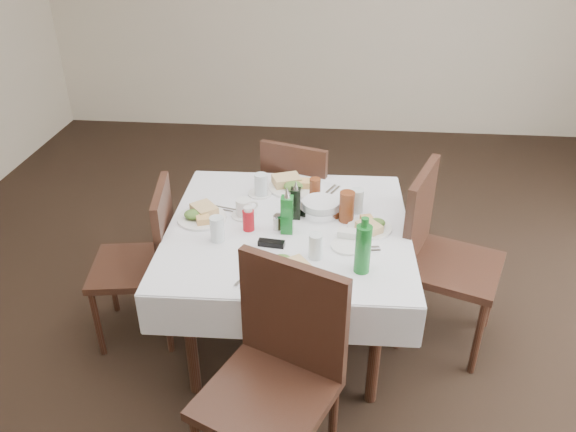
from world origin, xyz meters
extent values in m
plane|color=black|center=(0.00, 0.00, 0.00)|extent=(7.00, 7.00, 0.00)
cylinder|color=#33160C|center=(-0.63, -0.36, 0.36)|extent=(0.06, 0.06, 0.72)
cylinder|color=#33160C|center=(-0.65, 0.56, 0.36)|extent=(0.06, 0.06, 0.72)
cylinder|color=#33160C|center=(0.29, -0.34, 0.36)|extent=(0.06, 0.06, 0.72)
cylinder|color=#33160C|center=(0.27, 0.58, 0.36)|extent=(0.06, 0.06, 0.72)
cube|color=#33160C|center=(-0.18, 0.11, 0.73)|extent=(1.18, 1.18, 0.03)
cube|color=silver|center=(-0.18, 0.11, 0.76)|extent=(1.29, 1.29, 0.01)
cube|color=silver|center=(-0.19, 0.74, 0.65)|extent=(1.27, 0.04, 0.22)
cube|color=silver|center=(-0.16, -0.53, 0.65)|extent=(1.27, 0.04, 0.22)
cube|color=silver|center=(0.46, 0.12, 0.65)|extent=(0.04, 1.27, 0.22)
cube|color=silver|center=(-0.81, 0.09, 0.65)|extent=(0.04, 1.27, 0.22)
cube|color=#33160C|center=(-0.14, 0.96, 0.45)|extent=(0.56, 0.56, 0.04)
cube|color=#33160C|center=(-0.21, 0.77, 0.70)|extent=(0.43, 0.18, 0.48)
cylinder|color=#33160C|center=(0.10, 1.08, 0.23)|extent=(0.04, 0.04, 0.45)
cylinder|color=#33160C|center=(-0.02, 0.71, 0.23)|extent=(0.04, 0.04, 0.45)
cylinder|color=#33160C|center=(-0.26, 1.20, 0.23)|extent=(0.04, 0.04, 0.45)
cylinder|color=#33160C|center=(-0.38, 0.84, 0.23)|extent=(0.04, 0.04, 0.45)
cube|color=#33160C|center=(-0.18, -0.84, 0.50)|extent=(0.65, 0.65, 0.04)
cube|color=#33160C|center=(-0.09, -0.63, 0.77)|extent=(0.47, 0.24, 0.54)
cylinder|color=#33160C|center=(-0.29, -0.56, 0.25)|extent=(0.04, 0.04, 0.50)
cylinder|color=#33160C|center=(0.10, -0.73, 0.25)|extent=(0.04, 0.04, 0.50)
cube|color=#33160C|center=(0.73, 0.18, 0.50)|extent=(0.64, 0.64, 0.04)
cube|color=#33160C|center=(0.53, 0.26, 0.77)|extent=(0.22, 0.48, 0.54)
cylinder|color=#33160C|center=(0.86, -0.09, 0.25)|extent=(0.04, 0.04, 0.50)
cylinder|color=#33160C|center=(0.46, 0.06, 0.25)|extent=(0.04, 0.04, 0.50)
cylinder|color=#33160C|center=(1.01, 0.30, 0.25)|extent=(0.04, 0.04, 0.50)
cylinder|color=#33160C|center=(0.61, 0.46, 0.25)|extent=(0.04, 0.04, 0.50)
cube|color=#33160C|center=(-1.06, 0.07, 0.46)|extent=(0.51, 0.51, 0.04)
cube|color=#33160C|center=(-0.86, 0.11, 0.70)|extent=(0.11, 0.45, 0.49)
cylinder|color=#33160C|center=(-1.28, 0.24, 0.23)|extent=(0.04, 0.04, 0.46)
cylinder|color=#33160C|center=(-0.90, 0.30, 0.23)|extent=(0.04, 0.04, 0.46)
cylinder|color=#33160C|center=(-1.22, -0.15, 0.23)|extent=(0.04, 0.04, 0.46)
cylinder|color=#33160C|center=(-0.84, -0.09, 0.23)|extent=(0.04, 0.04, 0.46)
cylinder|color=white|center=(-0.18, 0.54, 0.77)|extent=(0.30, 0.30, 0.02)
cube|color=tan|center=(-0.23, 0.56, 0.80)|extent=(0.19, 0.17, 0.05)
cube|color=tan|center=(-0.13, 0.54, 0.80)|extent=(0.10, 0.08, 0.04)
ellipsoid|color=#1E5D14|center=(-0.18, 0.49, 0.80)|extent=(0.11, 0.10, 0.05)
cylinder|color=white|center=(-0.16, -0.31, 0.77)|extent=(0.27, 0.27, 0.01)
cube|color=tan|center=(-0.12, -0.32, 0.80)|extent=(0.17, 0.17, 0.04)
cube|color=tan|center=(-0.21, -0.33, 0.79)|extent=(0.10, 0.09, 0.03)
ellipsoid|color=#1E5D14|center=(-0.17, -0.27, 0.80)|extent=(0.10, 0.09, 0.04)
cylinder|color=white|center=(0.25, 0.12, 0.77)|extent=(0.23, 0.23, 0.01)
cube|color=tan|center=(0.25, 0.08, 0.79)|extent=(0.15, 0.15, 0.04)
cube|color=tan|center=(0.24, 0.16, 0.79)|extent=(0.08, 0.09, 0.03)
ellipsoid|color=#1E5D14|center=(0.29, 0.13, 0.79)|extent=(0.09, 0.08, 0.04)
cylinder|color=white|center=(-0.65, 0.13, 0.77)|extent=(0.27, 0.27, 0.01)
cube|color=tan|center=(-0.64, 0.18, 0.80)|extent=(0.17, 0.18, 0.04)
cube|color=tan|center=(-0.63, 0.09, 0.79)|extent=(0.10, 0.11, 0.03)
ellipsoid|color=#1E5D14|center=(-0.69, 0.12, 0.80)|extent=(0.10, 0.09, 0.04)
cylinder|color=white|center=(-0.38, 0.45, 0.77)|extent=(0.14, 0.14, 0.01)
cylinder|color=white|center=(0.14, -0.07, 0.77)|extent=(0.17, 0.17, 0.01)
cylinder|color=silver|center=(-0.36, 0.43, 0.83)|extent=(0.08, 0.08, 0.14)
cylinder|color=silver|center=(-0.02, -0.18, 0.83)|extent=(0.07, 0.07, 0.13)
cylinder|color=silver|center=(0.18, 0.29, 0.83)|extent=(0.07, 0.07, 0.14)
cylinder|color=silver|center=(-0.52, -0.07, 0.83)|extent=(0.07, 0.07, 0.13)
cylinder|color=brown|center=(-0.05, 0.41, 0.83)|extent=(0.06, 0.06, 0.13)
cylinder|color=brown|center=(0.13, 0.19, 0.85)|extent=(0.08, 0.08, 0.17)
cylinder|color=silver|center=(-0.01, 0.26, 0.78)|extent=(0.23, 0.23, 0.04)
cylinder|color=silver|center=(-0.01, 0.26, 0.81)|extent=(0.21, 0.21, 0.05)
cube|color=black|center=(-0.15, 0.20, 0.85)|extent=(0.05, 0.05, 0.18)
cone|color=silver|center=(-0.15, 0.20, 0.96)|extent=(0.03, 0.03, 0.05)
cube|color=#197128|center=(-0.18, 0.05, 0.86)|extent=(0.06, 0.06, 0.20)
cone|color=silver|center=(-0.18, 0.05, 0.99)|extent=(0.03, 0.03, 0.06)
cylinder|color=#B00F18|center=(-0.38, 0.05, 0.82)|extent=(0.06, 0.06, 0.11)
cylinder|color=white|center=(-0.38, 0.05, 0.89)|extent=(0.05, 0.05, 0.02)
cylinder|color=white|center=(-0.23, 0.07, 0.80)|extent=(0.04, 0.04, 0.07)
cylinder|color=silver|center=(-0.23, 0.07, 0.84)|extent=(0.04, 0.04, 0.01)
cylinder|color=#402F1D|center=(-0.23, 0.07, 0.80)|extent=(0.04, 0.04, 0.07)
cylinder|color=silver|center=(-0.23, 0.07, 0.84)|extent=(0.04, 0.04, 0.01)
cylinder|color=white|center=(-0.43, 0.19, 0.77)|extent=(0.14, 0.14, 0.01)
cylinder|color=white|center=(-0.43, 0.19, 0.82)|extent=(0.08, 0.08, 0.09)
cylinder|color=black|center=(-0.43, 0.19, 0.85)|extent=(0.07, 0.07, 0.01)
torus|color=white|center=(-0.38, 0.21, 0.82)|extent=(0.06, 0.04, 0.06)
cube|color=black|center=(-0.24, -0.09, 0.78)|extent=(0.14, 0.06, 0.03)
cylinder|color=#197128|center=(0.20, -0.27, 0.88)|extent=(0.07, 0.07, 0.24)
cylinder|color=#197128|center=(0.20, -0.27, 1.02)|extent=(0.04, 0.04, 0.04)
cube|color=white|center=(0.14, 0.01, 0.79)|extent=(0.11, 0.07, 0.05)
cube|color=pink|center=(0.14, 0.01, 0.80)|extent=(0.08, 0.05, 0.02)
cube|color=silver|center=(0.02, 0.51, 0.77)|extent=(0.09, 0.17, 0.01)
cube|color=silver|center=(0.05, 0.50, 0.77)|extent=(0.09, 0.17, 0.01)
cube|color=silver|center=(-0.30, -0.37, 0.77)|extent=(0.09, 0.18, 0.01)
cube|color=silver|center=(-0.33, -0.36, 0.77)|extent=(0.09, 0.18, 0.01)
cube|color=silver|center=(0.21, -0.11, 0.77)|extent=(0.19, 0.05, 0.01)
cube|color=silver|center=(0.20, -0.08, 0.77)|extent=(0.19, 0.05, 0.01)
cube|color=silver|center=(-0.54, 0.26, 0.77)|extent=(0.16, 0.06, 0.01)
cube|color=silver|center=(-0.54, 0.23, 0.77)|extent=(0.16, 0.06, 0.01)
camera|label=1|loc=(0.06, -2.43, 2.30)|focal=35.00mm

